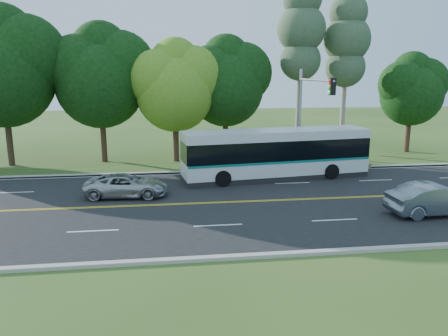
{
  "coord_description": "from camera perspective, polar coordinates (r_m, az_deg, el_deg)",
  "views": [
    {
      "loc": [
        -2.69,
        -22.05,
        6.8
      ],
      "look_at": [
        0.5,
        2.0,
        1.44
      ],
      "focal_mm": 35.0,
      "sensor_mm": 36.0,
      "label": 1
    }
  ],
  "objects": [
    {
      "name": "sedan",
      "position": [
        23.43,
        25.93,
        -3.69
      ],
      "size": [
        4.74,
        1.84,
        1.54
      ],
      "primitive_type": "imported",
      "rotation": [
        0.0,
        0.0,
        1.62
      ],
      "color": "slate",
      "rests_on": "road"
    },
    {
      "name": "curb_north",
      "position": [
        30.09,
        -2.23,
        -0.47
      ],
      "size": [
        60.0,
        0.3,
        0.15
      ],
      "primitive_type": "cube",
      "color": "#ACA59B",
      "rests_on": "ground"
    },
    {
      "name": "transit_bus",
      "position": [
        28.34,
        6.75,
        1.76
      ],
      "size": [
        12.29,
        4.16,
        3.15
      ],
      "rotation": [
        0.0,
        0.0,
        0.13
      ],
      "color": "silver",
      "rests_on": "road"
    },
    {
      "name": "traffic_signal",
      "position": [
        29.03,
        11.02,
        8.03
      ],
      "size": [
        0.42,
        6.1,
        7.0
      ],
      "color": "gray",
      "rests_on": "ground"
    },
    {
      "name": "suv",
      "position": [
        24.78,
        -12.63,
        -2.23
      ],
      "size": [
        4.65,
        2.4,
        1.25
      ],
      "primitive_type": "imported",
      "rotation": [
        0.0,
        0.0,
        1.5
      ],
      "color": "#B0B1B5",
      "rests_on": "road"
    },
    {
      "name": "bougainvillea_hedge",
      "position": [
        32.35,
        10.36,
        1.42
      ],
      "size": [
        9.5,
        2.25,
        1.5
      ],
      "color": "maroon",
      "rests_on": "ground"
    },
    {
      "name": "lane_markings",
      "position": [
        23.22,
        -0.8,
        -4.51
      ],
      "size": [
        57.6,
        13.82,
        0.0
      ],
      "color": "gold",
      "rests_on": "road"
    },
    {
      "name": "tree_row",
      "position": [
        34.27,
        -11.94,
        12.07
      ],
      "size": [
        44.7,
        9.1,
        13.84
      ],
      "color": "#322016",
      "rests_on": "ground"
    },
    {
      "name": "road",
      "position": [
        23.23,
        -0.57,
        -4.53
      ],
      "size": [
        60.0,
        14.0,
        0.02
      ],
      "primitive_type": "cube",
      "color": "black",
      "rests_on": "ground"
    },
    {
      "name": "grass_verge",
      "position": [
        31.89,
        -2.54,
        0.23
      ],
      "size": [
        60.0,
        4.0,
        0.1
      ],
      "primitive_type": "cube",
      "color": "#2B4F1A",
      "rests_on": "ground"
    },
    {
      "name": "curb_south",
      "position": [
        16.57,
        2.5,
        -11.49
      ],
      "size": [
        60.0,
        0.3,
        0.15
      ],
      "primitive_type": "cube",
      "color": "#ACA59B",
      "rests_on": "ground"
    },
    {
      "name": "ground",
      "position": [
        23.23,
        -0.57,
        -4.56
      ],
      "size": [
        120.0,
        120.0,
        0.0
      ],
      "primitive_type": "plane",
      "color": "#2B4F1A",
      "rests_on": "ground"
    }
  ]
}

